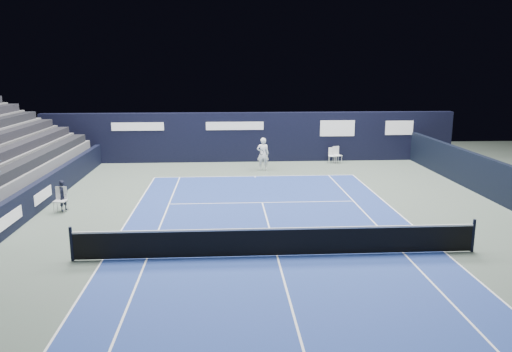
{
  "coord_description": "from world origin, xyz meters",
  "views": [
    {
      "loc": [
        -1.6,
        -14.92,
        5.91
      ],
      "look_at": [
        -0.3,
        6.05,
        1.3
      ],
      "focal_mm": 35.0,
      "sensor_mm": 36.0,
      "label": 1
    }
  ],
  "objects_px": {
    "line_judge_chair": "(61,198)",
    "tennis_player": "(263,154)",
    "tennis_net": "(277,241)",
    "folding_chair_back_b": "(337,153)",
    "folding_chair_back_a": "(332,153)"
  },
  "relations": [
    {
      "from": "line_judge_chair",
      "to": "tennis_player",
      "type": "xyz_separation_m",
      "value": [
        9.02,
        8.03,
        0.36
      ]
    },
    {
      "from": "tennis_net",
      "to": "tennis_player",
      "type": "relative_size",
      "value": 6.75
    },
    {
      "from": "tennis_net",
      "to": "line_judge_chair",
      "type": "bearing_deg",
      "value": 146.82
    },
    {
      "from": "folding_chair_back_b",
      "to": "tennis_player",
      "type": "relative_size",
      "value": 0.55
    },
    {
      "from": "folding_chair_back_a",
      "to": "line_judge_chair",
      "type": "height_order",
      "value": "line_judge_chair"
    },
    {
      "from": "line_judge_chair",
      "to": "tennis_net",
      "type": "xyz_separation_m",
      "value": [
        8.46,
        -5.53,
        -0.09
      ]
    },
    {
      "from": "folding_chair_back_b",
      "to": "tennis_player",
      "type": "height_order",
      "value": "tennis_player"
    },
    {
      "from": "line_judge_chair",
      "to": "tennis_player",
      "type": "height_order",
      "value": "tennis_player"
    },
    {
      "from": "tennis_net",
      "to": "tennis_player",
      "type": "distance_m",
      "value": 13.58
    },
    {
      "from": "folding_chair_back_b",
      "to": "line_judge_chair",
      "type": "xyz_separation_m",
      "value": [
        -13.82,
        -10.01,
        0.0
      ]
    },
    {
      "from": "folding_chair_back_a",
      "to": "folding_chair_back_b",
      "type": "relative_size",
      "value": 0.92
    },
    {
      "from": "folding_chair_back_a",
      "to": "folding_chair_back_b",
      "type": "height_order",
      "value": "folding_chair_back_b"
    },
    {
      "from": "tennis_player",
      "to": "tennis_net",
      "type": "bearing_deg",
      "value": -92.39
    },
    {
      "from": "tennis_net",
      "to": "folding_chair_back_a",
      "type": "bearing_deg",
      "value": 71.99
    },
    {
      "from": "folding_chair_back_a",
      "to": "line_judge_chair",
      "type": "relative_size",
      "value": 0.91
    }
  ]
}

